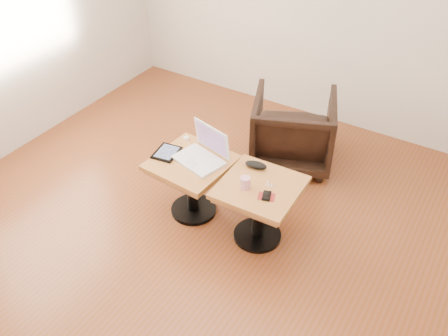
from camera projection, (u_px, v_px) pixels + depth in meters
The scene contains 11 objects.
room_shell at pixel (197, 90), 2.97m from camera, with size 4.52×4.52×2.71m.
side_table_left at pixel (192, 174), 3.89m from camera, with size 0.60×0.60×0.51m.
side_table_right at pixel (259, 199), 3.65m from camera, with size 0.58×0.58×0.51m.
laptop at pixel (203, 153), 3.80m from camera, with size 0.42×0.37×0.26m.
tablet at pixel (167, 153), 3.88m from camera, with size 0.21×0.24×0.02m.
charging_adapter at pixel (186, 138), 4.04m from camera, with size 0.04×0.04×0.02m, color white.
glasses_case at pixel (256, 165), 3.72m from camera, with size 0.17×0.07×0.05m, color black.
striped_cup at pixel (245, 183), 3.52m from camera, with size 0.07×0.07×0.09m, color #DC4F8E.
earbuds_tangle at pixel (270, 184), 3.57m from camera, with size 0.07×0.05×0.01m.
phone_on_sleeve at pixel (267, 196), 3.47m from camera, with size 0.14×0.12×0.01m.
armchair at pixel (293, 130), 4.49m from camera, with size 0.71×0.73×0.66m, color black.
Camera 1 is at (1.53, -2.16, 2.79)m, focal length 40.00 mm.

